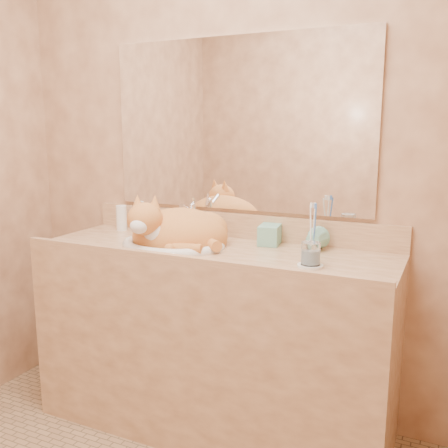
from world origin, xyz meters
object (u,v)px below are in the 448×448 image
at_px(vanity_counter, 213,339).
at_px(sink_basin, 173,230).
at_px(soap_dispenser, 267,225).
at_px(cat, 175,229).
at_px(toothbrush_cup, 312,242).
at_px(water_glass, 311,254).

bearing_deg(vanity_counter, sink_basin, -173.96).
relative_size(vanity_counter, soap_dispenser, 7.91).
height_order(cat, toothbrush_cup, cat).
bearing_deg(soap_dispenser, water_glass, -49.32).
distance_m(cat, water_glass, 0.66).
bearing_deg(sink_basin, vanity_counter, 9.35).
relative_size(sink_basin, soap_dispenser, 2.34).
bearing_deg(vanity_counter, soap_dispenser, 31.24).
bearing_deg(cat, toothbrush_cup, -4.84).
distance_m(vanity_counter, water_glass, 0.68).
xyz_separation_m(vanity_counter, soap_dispenser, (0.21, 0.13, 0.53)).
xyz_separation_m(toothbrush_cup, water_glass, (0.05, -0.22, 0.01)).
bearing_deg(water_glass, soap_dispenser, 139.10).
bearing_deg(sink_basin, toothbrush_cup, 16.30).
bearing_deg(water_glass, vanity_counter, 167.89).
height_order(sink_basin, toothbrush_cup, sink_basin).
xyz_separation_m(sink_basin, water_glass, (0.66, -0.08, -0.02)).
height_order(vanity_counter, sink_basin, sink_basin).
relative_size(cat, soap_dispenser, 2.20).
relative_size(soap_dispenser, water_glass, 2.33).
relative_size(cat, water_glass, 5.12).
relative_size(cat, toothbrush_cup, 4.38).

